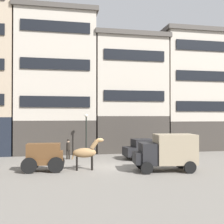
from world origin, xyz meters
TOP-DOWN VIEW (x-y plane):
  - ground_plane at (0.00, 0.00)m, footprint 120.00×120.00m
  - building_center_left at (-3.97, 10.45)m, footprint 8.60×7.13m
  - building_center_right at (4.12, 10.45)m, footprint 8.29×7.13m
  - building_far_right at (12.05, 10.45)m, footprint 8.28×7.13m
  - cargo_wagon at (-4.72, -0.68)m, footprint 2.98×1.67m
  - draft_horse at (-1.77, -0.68)m, footprint 2.35×0.70m
  - delivery_truck_near at (3.85, -2.24)m, footprint 4.49×2.47m
  - sedan_dark at (3.90, 3.32)m, footprint 3.84×2.15m
  - pedestrian_officer at (-2.84, 4.60)m, footprint 0.49×0.49m
  - streetlamp_curbside at (-1.10, 5.68)m, footprint 0.32×0.32m
  - fire_hydrant_curbside at (8.79, 5.57)m, footprint 0.24×0.24m

SIDE VIEW (x-z plane):
  - ground_plane at x=0.00m, z-range 0.00..0.00m
  - fire_hydrant_curbside at x=8.79m, z-range 0.01..0.84m
  - sedan_dark at x=3.90m, z-range 0.00..1.83m
  - pedestrian_officer at x=-2.84m, z-range 0.08..1.88m
  - cargo_wagon at x=-4.72m, z-range 0.16..2.14m
  - draft_horse at x=-1.77m, z-range 0.12..2.42m
  - delivery_truck_near at x=3.85m, z-range 0.11..2.73m
  - streetlamp_curbside at x=-1.10m, z-range 0.61..4.73m
  - building_center_right at x=4.12m, z-range 0.04..12.95m
  - building_far_right at x=12.05m, z-range 0.04..13.89m
  - building_center_left at x=-3.97m, z-range 0.04..15.22m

